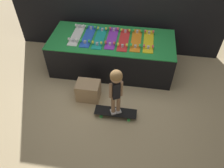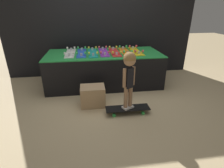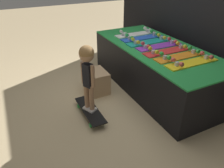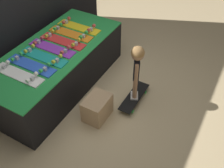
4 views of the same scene
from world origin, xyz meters
name	(u,v)px [view 1 (image 1 of 4)]	position (x,y,z in m)	size (l,w,h in m)	color
ground_plane	(107,89)	(0.00, 0.00, 0.00)	(16.00, 16.00, 0.00)	tan
display_rack	(112,54)	(0.00, 0.63, 0.34)	(2.31, 1.00, 0.68)	black
skateboard_white_on_rack	(77,34)	(-0.67, 0.66, 0.70)	(0.18, 0.73, 0.09)	white
skateboard_blue_on_rack	(88,36)	(-0.45, 0.64, 0.70)	(0.18, 0.73, 0.09)	blue
skateboard_teal_on_rack	(100,37)	(-0.22, 0.62, 0.70)	(0.18, 0.73, 0.09)	teal
skateboard_purple_on_rack	(112,37)	(0.00, 0.65, 0.70)	(0.18, 0.73, 0.09)	purple
skateboard_red_on_rack	(124,39)	(0.22, 0.63, 0.70)	(0.18, 0.73, 0.09)	red
skateboard_orange_on_rack	(136,40)	(0.45, 0.65, 0.70)	(0.18, 0.73, 0.09)	orange
skateboard_yellow_on_rack	(149,41)	(0.67, 0.65, 0.70)	(0.18, 0.73, 0.09)	yellow
skateboard_on_floor	(116,112)	(0.25, -0.58, 0.07)	(0.69, 0.20, 0.09)	black
child	(116,85)	(0.25, -0.58, 0.71)	(0.20, 0.18, 0.88)	silver
storage_box	(88,91)	(-0.28, -0.26, 0.17)	(0.40, 0.29, 0.34)	tan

